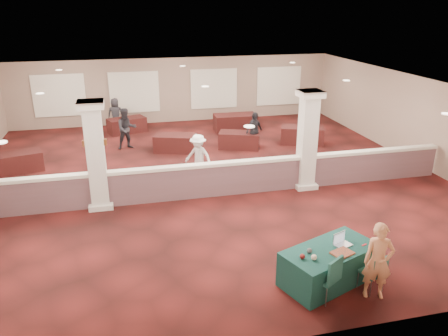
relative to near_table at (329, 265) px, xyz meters
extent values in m
plane|color=#4B1412|center=(-1.41, 6.50, -0.40)|extent=(16.00, 16.00, 0.00)
cube|color=#876D5D|center=(-1.41, 14.50, 1.20)|extent=(16.00, 0.04, 3.20)
cube|color=#876D5D|center=(-1.41, -1.50, 1.20)|extent=(16.00, 0.04, 3.20)
cube|color=#876D5D|center=(6.59, 6.50, 1.20)|extent=(0.04, 16.00, 3.20)
cube|color=silver|center=(-1.41, 6.50, 2.80)|extent=(16.00, 16.00, 0.02)
cube|color=brown|center=(-1.41, 5.00, 0.10)|extent=(15.60, 0.20, 1.00)
cube|color=beige|center=(-1.41, 5.00, 0.65)|extent=(15.60, 0.28, 0.10)
cube|color=beige|center=(-4.91, 5.00, 1.20)|extent=(0.50, 0.50, 3.20)
cube|color=beige|center=(-4.91, 5.00, -0.32)|extent=(0.70, 0.70, 0.16)
cube|color=beige|center=(-4.91, 5.00, 2.70)|extent=(0.72, 0.72, 0.20)
cube|color=beige|center=(1.59, 5.00, 1.20)|extent=(0.50, 0.50, 3.20)
cube|color=beige|center=(1.59, 5.00, -0.32)|extent=(0.70, 0.70, 0.16)
cube|color=beige|center=(1.59, 5.00, 2.70)|extent=(0.72, 0.72, 0.20)
cylinder|color=brown|center=(-5.19, 5.00, 1.60)|extent=(0.12, 0.12, 0.18)
cylinder|color=silver|center=(-5.19, 5.00, 1.60)|extent=(0.09, 0.09, 0.10)
cylinder|color=brown|center=(-4.63, 5.00, 1.60)|extent=(0.12, 0.12, 0.18)
cylinder|color=silver|center=(-4.63, 5.00, 1.60)|extent=(0.09, 0.09, 0.10)
cube|color=#0E332A|center=(0.00, 0.00, 0.00)|extent=(2.33, 1.72, 0.80)
cube|color=#1B4C4F|center=(0.73, -0.49, 0.03)|extent=(0.54, 0.54, 0.06)
cube|color=#1B4C4F|center=(0.78, -0.68, 0.27)|extent=(0.42, 0.16, 0.42)
cylinder|color=slate|center=(0.60, -0.72, -0.20)|extent=(0.03, 0.03, 0.40)
cylinder|color=slate|center=(0.95, -0.62, -0.20)|extent=(0.03, 0.03, 0.40)
cylinder|color=slate|center=(0.51, -0.37, -0.20)|extent=(0.03, 0.03, 0.40)
cylinder|color=slate|center=(0.85, -0.27, -0.20)|extent=(0.03, 0.03, 0.40)
cube|color=#1B4C4F|center=(-0.35, -0.50, 0.09)|extent=(0.69, 0.69, 0.07)
cube|color=#1B4C4F|center=(-0.24, -0.70, 0.36)|extent=(0.44, 0.30, 0.48)
cylinder|color=slate|center=(-0.42, -0.79, -0.17)|extent=(0.04, 0.04, 0.46)
cylinder|color=slate|center=(-0.07, -0.57, -0.17)|extent=(0.04, 0.04, 0.46)
cylinder|color=slate|center=(-0.64, -0.43, -0.17)|extent=(0.04, 0.04, 0.46)
cylinder|color=slate|center=(-0.29, -0.21, -0.17)|extent=(0.04, 0.04, 0.46)
imported|color=#EA9166|center=(0.70, -0.70, 0.42)|extent=(0.69, 0.56, 1.65)
cube|color=black|center=(-7.91, 8.71, -0.05)|extent=(1.89, 1.30, 0.70)
cube|color=black|center=(0.59, 9.50, -0.06)|extent=(1.86, 1.38, 0.68)
cube|color=black|center=(3.41, 9.50, -0.04)|extent=(2.01, 1.50, 0.73)
cube|color=black|center=(-3.91, 13.00, -0.06)|extent=(1.88, 1.36, 0.69)
cube|color=black|center=(-2.05, 9.70, -0.06)|extent=(1.88, 1.35, 0.69)
cube|color=black|center=(1.09, 12.06, 0.00)|extent=(1.99, 1.03, 0.80)
imported|color=black|center=(-3.96, 10.50, 0.45)|extent=(0.90, 0.62, 1.71)
imported|color=silver|center=(-1.66, 6.63, 0.37)|extent=(1.06, 0.98, 1.55)
imported|color=black|center=(1.12, 9.16, 0.39)|extent=(1.02, 0.87, 1.58)
imported|color=black|center=(-4.39, 13.50, 0.37)|extent=(0.81, 0.51, 1.54)
cube|color=#B9B9BE|center=(0.33, 0.07, 0.41)|extent=(0.43, 0.37, 0.02)
cube|color=#B9B9BE|center=(0.28, 0.18, 0.54)|extent=(0.34, 0.14, 0.24)
cube|color=silver|center=(0.29, 0.18, 0.53)|extent=(0.31, 0.12, 0.21)
cube|color=#D44D21|center=(0.15, -0.24, 0.42)|extent=(0.53, 0.47, 0.03)
sphere|color=beige|center=(-0.53, -0.32, 0.46)|extent=(0.12, 0.12, 0.12)
sphere|color=#5F1913|center=(-0.74, -0.22, 0.46)|extent=(0.11, 0.11, 0.11)
sphere|color=#48484D|center=(-0.51, -0.05, 0.46)|extent=(0.11, 0.11, 0.11)
cube|color=red|center=(0.78, -0.03, 0.41)|extent=(0.14, 0.08, 0.01)
camera|label=1|loc=(-4.08, -7.32, 5.30)|focal=35.00mm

